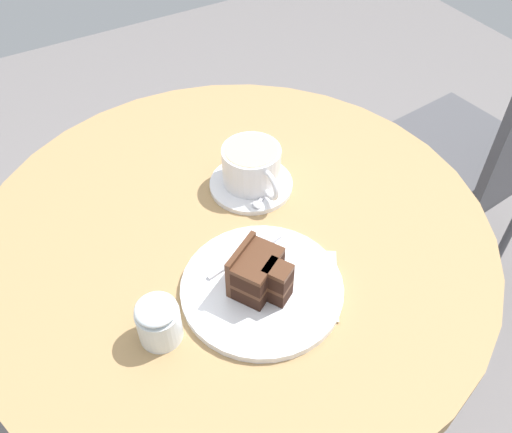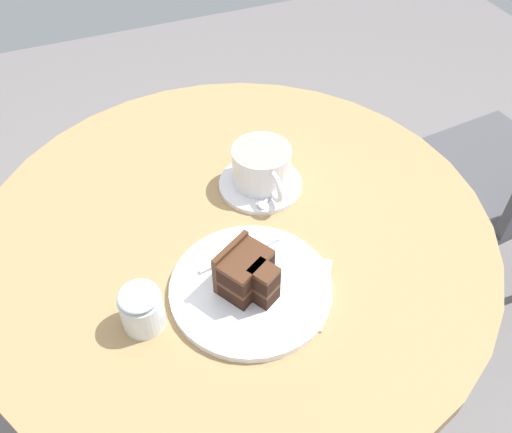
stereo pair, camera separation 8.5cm
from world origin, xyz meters
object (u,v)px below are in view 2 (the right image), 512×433
saucer (260,184)px  cake_slice (247,273)px  napkin (278,285)px  fork (248,249)px  teaspoon (271,197)px  coffee_cup (262,165)px  sugar_pot (141,308)px  cake_plate (251,288)px

saucer → cake_slice: bearing=-27.2°
saucer → napkin: 0.22m
fork → napkin: bearing=-86.5°
teaspoon → fork: (0.10, -0.08, 0.00)m
coffee_cup → teaspoon: coffee_cup is taller
cake_slice → napkin: cake_slice is taller
coffee_cup → sugar_pot: size_ratio=1.91×
coffee_cup → cake_slice: cake_slice is taller
fork → napkin: (0.07, 0.02, -0.01)m
coffee_cup → saucer: bearing=-51.4°
fork → sugar_pot: bearing=-171.9°
teaspoon → cake_slice: size_ratio=0.86×
napkin → saucer: bearing=164.5°
coffee_cup → sugar_pot: coffee_cup is taller
saucer → fork: (0.14, -0.08, 0.01)m
cake_plate → fork: (-0.07, 0.02, 0.01)m
coffee_cup → cake_plate: (0.21, -0.10, -0.04)m
saucer → sugar_pot: (0.20, -0.26, 0.03)m
fork → napkin: fork is taller
sugar_pot → cake_plate: bearing=88.4°
napkin → coffee_cup: bearing=163.7°
cake_plate → fork: bearing=161.6°
coffee_cup → fork: coffee_cup is taller
teaspoon → sugar_pot: size_ratio=1.15×
teaspoon → fork: 0.12m
teaspoon → cake_plate: (0.16, -0.10, -0.01)m
saucer → cake_plate: cake_plate is taller
cake_slice → fork: size_ratio=0.70×
teaspoon → coffee_cup: bearing=-124.1°
sugar_pot → napkin: bearing=86.5°
coffee_cup → napkin: size_ratio=0.67×
saucer → cake_slice: (0.20, -0.11, 0.04)m
teaspoon → sugar_pot: (0.16, -0.26, 0.02)m
saucer → teaspoon: 0.04m
coffee_cup → cake_slice: bearing=-27.7°
saucer → cake_slice: 0.23m
teaspoon → cake_plate: size_ratio=0.34×
saucer → sugar_pot: size_ratio=2.04×
coffee_cup → teaspoon: size_ratio=1.66×
saucer → napkin: size_ratio=0.72×
teaspoon → cake_slice: (0.16, -0.11, 0.03)m
cake_slice → sugar_pot: (-0.00, -0.15, -0.01)m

